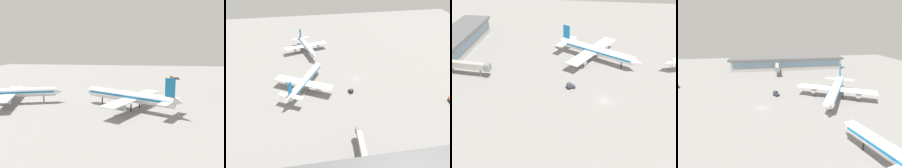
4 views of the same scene
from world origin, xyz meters
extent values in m
plane|color=gray|center=(0.00, 0.00, 0.00)|extent=(288.00, 288.00, 0.00)
cube|color=#9E9993|center=(-21.91, -78.00, 4.11)|extent=(87.82, 15.51, 8.21)
cube|color=#4C6070|center=(-21.91, -70.09, 5.28)|extent=(84.30, 0.30, 4.22)
cube|color=#59595B|center=(-21.91, -78.00, 8.80)|extent=(91.33, 16.13, 1.41)
cylinder|color=white|center=(-34.52, -4.37, 5.23)|extent=(22.95, 36.80, 4.36)
cone|color=white|center=(-24.33, 14.13, 5.23)|extent=(5.73, 5.82, 4.14)
cone|color=white|center=(-44.72, -22.86, 5.88)|extent=(5.68, 6.45, 3.49)
cube|color=#1972B2|center=(-34.52, -4.37, 5.56)|extent=(22.26, 35.46, 0.78)
cube|color=white|center=(-35.48, -6.10, 4.79)|extent=(36.03, 23.73, 0.39)
cylinder|color=#A5A8AD|center=(-44.71, -1.01, 3.27)|extent=(4.59, 5.67, 2.40)
cylinder|color=#A5A8AD|center=(-26.25, -11.19, 3.27)|extent=(4.59, 5.67, 2.40)
cube|color=white|center=(-43.14, -19.98, 5.67)|extent=(14.90, 10.38, 0.31)
cube|color=#1972B2|center=(-43.14, -19.98, 10.90)|extent=(2.25, 3.56, 6.97)
cylinder|color=black|center=(-27.83, 7.78, 1.53)|extent=(0.52, 0.52, 3.05)
cylinder|color=black|center=(-39.11, -5.46, 1.53)|extent=(0.52, 0.52, 3.05)
cylinder|color=black|center=(-33.00, -8.82, 1.53)|extent=(0.52, 0.52, 3.05)
cone|color=white|center=(-25.74, 28.58, 4.88)|extent=(4.78, 4.93, 3.86)
cylinder|color=black|center=(-27.49, 35.11, 1.42)|extent=(0.49, 0.49, 2.85)
cylinder|color=black|center=(46.43, -36.03, 0.40)|extent=(0.46, 0.85, 0.80)
cube|color=black|center=(-7.36, -14.04, 0.55)|extent=(3.12, 3.71, 0.30)
cube|color=#333842|center=(-7.05, -14.67, 1.50)|extent=(2.50, 2.45, 1.60)
cube|color=#3F596B|center=(-6.69, -15.39, 1.82)|extent=(1.47, 0.78, 0.90)
cube|color=#333842|center=(-7.76, -13.23, 0.95)|extent=(2.32, 2.10, 0.50)
cylinder|color=black|center=(-6.01, -14.62, 0.40)|extent=(0.62, 0.85, 0.80)
cylinder|color=black|center=(-7.71, -15.46, 0.40)|extent=(0.62, 0.85, 0.80)
cylinder|color=black|center=(-7.00, -12.61, 0.40)|extent=(0.62, 0.85, 0.80)
cylinder|color=black|center=(-8.70, -13.45, 0.40)|extent=(0.62, 0.85, 0.80)
cube|color=#9E9993|center=(-12.43, -61.25, 5.20)|extent=(4.06, 18.14, 2.80)
cylinder|color=slate|center=(-11.92, -54.97, 1.90)|extent=(0.90, 0.90, 3.80)
cube|color=slate|center=(-11.62, -51.29, 5.20)|extent=(3.31, 2.65, 3.08)
cone|color=#EA590C|center=(5.91, -18.96, 0.30)|extent=(0.44, 0.44, 0.60)
camera|label=1|loc=(-136.33, -8.36, 28.49)|focal=40.30mm
camera|label=2|loc=(-33.92, -126.38, 83.31)|focal=36.87mm
camera|label=3|loc=(88.74, -5.17, 62.03)|focal=43.79mm
camera|label=4|loc=(0.64, 79.48, 33.97)|focal=31.51mm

